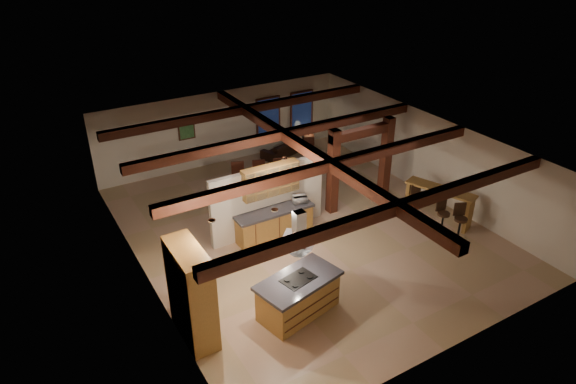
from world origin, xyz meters
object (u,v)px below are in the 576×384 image
at_px(sofa, 283,148).
at_px(bar_counter, 439,199).
at_px(kitchen_island, 298,295).
at_px(dining_table, 261,191).

height_order(sofa, bar_counter, bar_counter).
bearing_deg(bar_counter, sofa, 103.06).
bearing_deg(kitchen_island, dining_table, 70.70).
height_order(dining_table, sofa, dining_table).
relative_size(kitchen_island, dining_table, 1.37).
xyz_separation_m(kitchen_island, sofa, (4.54, 8.56, -0.23)).
bearing_deg(kitchen_island, sofa, 62.06).
bearing_deg(dining_table, kitchen_island, -89.37).
distance_m(sofa, bar_counter, 7.30).
relative_size(kitchen_island, sofa, 1.16).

